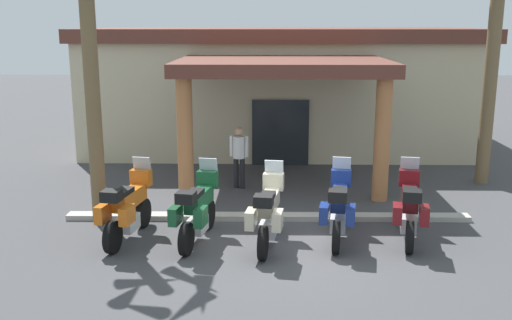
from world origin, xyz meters
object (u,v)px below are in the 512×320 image
(motorcycle_maroon, at_px, (409,208))
(palm_tree_near_portico, at_px, (498,5))
(motorcycle_green, at_px, (197,210))
(pedestrian, at_px, (239,153))
(motel_building, at_px, (279,86))
(motorcycle_blue, at_px, (339,208))
(motorcycle_orange, at_px, (127,208))
(motorcycle_cream, at_px, (268,213))
(palm_tree_roadside, at_px, (88,16))

(motorcycle_maroon, xyz_separation_m, palm_tree_near_portico, (3.22, 4.58, 4.24))
(motorcycle_green, height_order, pedestrian, pedestrian)
(motel_building, relative_size, motorcycle_blue, 6.23)
(motorcycle_orange, xyz_separation_m, motorcycle_green, (1.47, -0.09, 0.00))
(motorcycle_cream, distance_m, palm_tree_near_portico, 8.96)
(pedestrian, xyz_separation_m, palm_tree_roadside, (-3.10, -2.80, 3.61))
(motorcycle_blue, bearing_deg, motel_building, 15.64)
(palm_tree_near_portico, bearing_deg, motorcycle_green, -148.19)
(motorcycle_cream, xyz_separation_m, motorcycle_blue, (1.47, 0.35, 0.00))
(motorcycle_orange, bearing_deg, motorcycle_maroon, -78.34)
(motorcycle_orange, relative_size, motorcycle_cream, 1.00)
(motorcycle_cream, distance_m, palm_tree_roadside, 5.69)
(motorcycle_cream, height_order, pedestrian, pedestrian)
(motel_building, bearing_deg, palm_tree_roadside, -115.49)
(motorcycle_green, relative_size, motorcycle_maroon, 1.00)
(motorcycle_green, relative_size, palm_tree_roadside, 0.35)
(motorcycle_maroon, distance_m, palm_tree_roadside, 7.93)
(motel_building, relative_size, pedestrian, 8.00)
(palm_tree_roadside, bearing_deg, motorcycle_cream, -20.93)
(motel_building, distance_m, pedestrian, 6.31)
(motel_building, distance_m, motorcycle_orange, 10.73)
(palm_tree_near_portico, bearing_deg, palm_tree_roadside, -161.01)
(motorcycle_green, xyz_separation_m, motorcycle_maroon, (4.42, 0.16, 0.00))
(motel_building, height_order, motorcycle_green, motel_building)
(palm_tree_near_portico, bearing_deg, pedestrian, -174.60)
(pedestrian, relative_size, palm_tree_roadside, 0.27)
(motorcycle_green, xyz_separation_m, palm_tree_near_portico, (7.64, 4.74, 4.24))
(motorcycle_blue, bearing_deg, pedestrian, 39.60)
(motel_building, height_order, palm_tree_near_portico, palm_tree_near_portico)
(palm_tree_near_portico, xyz_separation_m, palm_tree_roadside, (-10.03, -3.45, -0.33))
(motel_building, distance_m, palm_tree_roadside, 10.17)
(motorcycle_blue, xyz_separation_m, pedestrian, (-2.24, 3.93, 0.30))
(palm_tree_roadside, bearing_deg, motel_building, 63.98)
(motorcycle_orange, height_order, palm_tree_near_portico, palm_tree_near_portico)
(motorcycle_orange, distance_m, motorcycle_maroon, 5.89)
(motel_building, relative_size, palm_tree_roadside, 2.17)
(motorcycle_orange, xyz_separation_m, palm_tree_near_portico, (9.11, 4.65, 4.24))
(motel_building, bearing_deg, motorcycle_green, -100.26)
(motel_building, xyz_separation_m, motorcycle_maroon, (2.48, -10.00, -1.48))
(motorcycle_green, height_order, palm_tree_near_portico, palm_tree_near_portico)
(palm_tree_near_portico, relative_size, palm_tree_roadside, 1.07)
(motorcycle_green, bearing_deg, pedestrian, 1.21)
(motorcycle_blue, relative_size, palm_tree_near_portico, 0.33)
(motorcycle_cream, height_order, motorcycle_maroon, same)
(motel_building, bearing_deg, motorcycle_blue, -83.72)
(palm_tree_roadside, bearing_deg, motorcycle_blue, -11.98)
(motorcycle_cream, bearing_deg, motel_building, 5.79)
(motorcycle_green, distance_m, pedestrian, 4.15)
(motorcycle_green, distance_m, motorcycle_cream, 1.49)
(motel_building, height_order, motorcycle_blue, motel_building)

